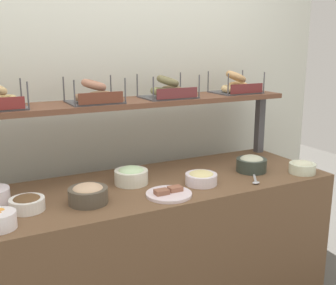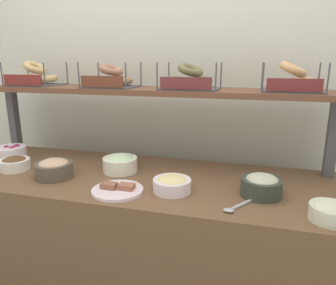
% 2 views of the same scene
% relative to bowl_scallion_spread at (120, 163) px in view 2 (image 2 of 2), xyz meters
% --- Properties ---
extents(back_wall, '(3.23, 0.06, 2.40)m').
position_rel_bowl_scallion_spread_xyz_m(back_wall, '(0.11, 0.50, 0.30)').
color(back_wall, silver).
rests_on(back_wall, ground_plane).
extents(deli_counter, '(2.03, 0.70, 0.85)m').
position_rel_bowl_scallion_spread_xyz_m(deli_counter, '(0.11, -0.05, -0.47)').
color(deli_counter, brown).
rests_on(deli_counter, ground_plane).
extents(shelf_riser_left, '(0.05, 0.05, 0.40)m').
position_rel_bowl_scallion_spread_xyz_m(shelf_riser_left, '(-0.84, 0.22, 0.15)').
color(shelf_riser_left, '#4C4C51').
rests_on(shelf_riser_left, deli_counter).
extents(shelf_riser_right, '(0.05, 0.05, 0.40)m').
position_rel_bowl_scallion_spread_xyz_m(shelf_riser_right, '(1.06, 0.22, 0.15)').
color(shelf_riser_right, '#4C4C51').
rests_on(shelf_riser_right, deli_counter).
extents(upper_shelf, '(1.99, 0.32, 0.03)m').
position_rel_bowl_scallion_spread_xyz_m(upper_shelf, '(0.11, 0.22, 0.37)').
color(upper_shelf, brown).
rests_on(upper_shelf, shelf_riser_left).
extents(bowl_scallion_spread, '(0.18, 0.18, 0.10)m').
position_rel_bowl_scallion_spread_xyz_m(bowl_scallion_spread, '(0.00, 0.00, 0.00)').
color(bowl_scallion_spread, white).
rests_on(bowl_scallion_spread, deli_counter).
extents(bowl_egg_salad, '(0.17, 0.17, 0.07)m').
position_rel_bowl_scallion_spread_xyz_m(bowl_egg_salad, '(0.34, -0.18, -0.01)').
color(bowl_egg_salad, white).
rests_on(bowl_egg_salad, deli_counter).
extents(bowl_tuna_salad, '(0.18, 0.18, 0.10)m').
position_rel_bowl_scallion_spread_xyz_m(bowl_tuna_salad, '(0.73, -0.12, 0.00)').
color(bowl_tuna_salad, '#333D34').
rests_on(bowl_tuna_salad, deli_counter).
extents(bowl_beet_salad, '(0.17, 0.17, 0.09)m').
position_rel_bowl_scallion_spread_xyz_m(bowl_beet_salad, '(-0.71, 0.01, -0.00)').
color(bowl_beet_salad, white).
rests_on(bowl_beet_salad, deli_counter).
extents(bowl_hummus, '(0.19, 0.19, 0.10)m').
position_rel_bowl_scallion_spread_xyz_m(bowl_hummus, '(-0.29, -0.17, -0.00)').
color(bowl_hummus, brown).
rests_on(bowl_hummus, deli_counter).
extents(bowl_chocolate_spread, '(0.16, 0.16, 0.07)m').
position_rel_bowl_scallion_spread_xyz_m(bowl_chocolate_spread, '(-0.57, -0.13, -0.01)').
color(bowl_chocolate_spread, white).
rests_on(bowl_chocolate_spread, deli_counter).
extents(bowl_potato_salad, '(0.16, 0.16, 0.08)m').
position_rel_bowl_scallion_spread_xyz_m(bowl_potato_salad, '(0.98, -0.29, -0.01)').
color(bowl_potato_salad, beige).
rests_on(bowl_potato_salad, deli_counter).
extents(serving_plate_white, '(0.23, 0.23, 0.04)m').
position_rel_bowl_scallion_spread_xyz_m(serving_plate_white, '(0.10, -0.26, -0.04)').
color(serving_plate_white, white).
rests_on(serving_plate_white, deli_counter).
extents(serving_spoon_near_plate, '(0.12, 0.15, 0.01)m').
position_rel_bowl_scallion_spread_xyz_m(serving_spoon_near_plate, '(0.63, -0.29, -0.04)').
color(serving_spoon_near_plate, '#B7B7BC').
rests_on(serving_spoon_near_plate, deli_counter).
extents(bagel_basket_sesame, '(0.30, 0.26, 0.15)m').
position_rel_bowl_scallion_spread_xyz_m(bagel_basket_sesame, '(-0.64, 0.21, 0.43)').
color(bagel_basket_sesame, '#4C4C51').
rests_on(bagel_basket_sesame, upper_shelf).
extents(bagel_basket_everything, '(0.29, 0.26, 0.14)m').
position_rel_bowl_scallion_spread_xyz_m(bagel_basket_everything, '(-0.13, 0.20, 0.43)').
color(bagel_basket_everything, '#4C4C51').
rests_on(bagel_basket_everything, upper_shelf).
extents(bagel_basket_poppy, '(0.31, 0.25, 0.14)m').
position_rel_bowl_scallion_spread_xyz_m(bagel_basket_poppy, '(0.33, 0.21, 0.43)').
color(bagel_basket_poppy, '#4C4C51').
rests_on(bagel_basket_poppy, upper_shelf).
extents(bagel_basket_plain, '(0.29, 0.26, 0.15)m').
position_rel_bowl_scallion_spread_xyz_m(bagel_basket_plain, '(0.84, 0.22, 0.43)').
color(bagel_basket_plain, '#4C4C51').
rests_on(bagel_basket_plain, upper_shelf).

